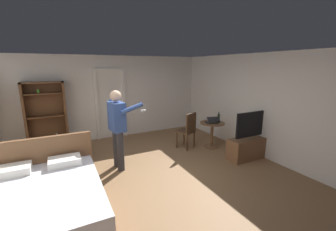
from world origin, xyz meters
name	(u,v)px	position (x,y,z in m)	size (l,w,h in m)	color
ground_plane	(151,180)	(0.00, 0.00, 0.00)	(6.64, 6.64, 0.00)	olive
wall_back	(112,97)	(0.00, 3.08, 1.25)	(5.98, 0.12, 2.51)	silver
wall_right	(261,105)	(2.93, 0.00, 1.25)	(0.12, 6.27, 2.51)	silver
doorway_frame	(111,99)	(-0.06, 3.00, 1.22)	(0.93, 0.08, 2.13)	white
bed	(40,205)	(-1.86, -0.43, 0.30)	(1.67, 2.01, 1.02)	brown
bookshelf	(46,113)	(-1.81, 2.85, 0.98)	(1.00, 0.32, 1.80)	brown
tv_flatscreen	(251,145)	(2.57, -0.11, 0.33)	(1.20, 0.40, 1.15)	brown
side_table	(212,130)	(2.18, 0.89, 0.47)	(0.66, 0.66, 0.70)	brown
laptop	(212,121)	(2.14, 0.85, 0.75)	(0.40, 0.40, 0.17)	black
bottle_on_table	(219,118)	(2.32, 0.81, 0.83)	(0.06, 0.06, 0.30)	black
wooden_chair	(188,129)	(1.53, 1.10, 0.54)	(0.55, 0.55, 0.99)	#4C331E
person_blue_shirt	(118,124)	(-0.42, 0.80, 1.00)	(0.71, 0.60, 1.71)	#333338
suitcase_dark	(68,149)	(-1.39, 1.98, 0.19)	(0.52, 0.30, 0.38)	black
suitcase_small	(66,152)	(-1.44, 1.74, 0.21)	(0.51, 0.37, 0.43)	black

